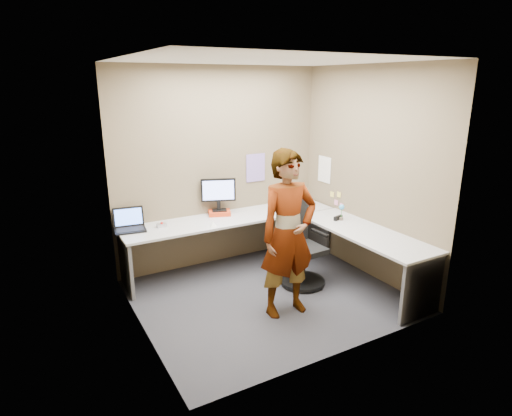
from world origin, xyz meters
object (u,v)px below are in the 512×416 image
monitor (218,192)px  office_chair (300,251)px  person (288,234)px  desk (282,235)px

monitor → office_chair: bearing=-37.8°
monitor → person: 1.57m
desk → person: bearing=-118.8°
office_chair → monitor: bearing=118.8°
desk → monitor: bearing=124.5°
monitor → office_chair: monitor is taller
office_chair → person: bearing=-138.9°
desk → monitor: size_ratio=6.59×
office_chair → person: (-0.54, -0.52, 0.48)m
desk → person: 0.95m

